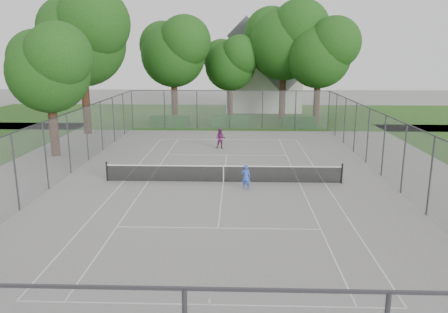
{
  "coord_description": "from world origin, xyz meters",
  "views": [
    {
      "loc": [
        0.78,
        -22.79,
        6.91
      ],
      "look_at": [
        0.0,
        1.0,
        1.2
      ],
      "focal_mm": 35.0,
      "sensor_mm": 36.0,
      "label": 1
    }
  ],
  "objects_px": {
    "house": "(263,74)",
    "woman_player": "(220,138)",
    "girl_player": "(246,177)",
    "tennis_net": "(223,173)"
  },
  "relations": [
    {
      "from": "tennis_net",
      "to": "woman_player",
      "type": "xyz_separation_m",
      "value": [
        -0.5,
        8.53,
        0.24
      ]
    },
    {
      "from": "tennis_net",
      "to": "house",
      "type": "xyz_separation_m",
      "value": [
        3.76,
        30.65,
        3.85
      ]
    },
    {
      "from": "house",
      "to": "woman_player",
      "type": "xyz_separation_m",
      "value": [
        -4.26,
        -22.12,
        -3.61
      ]
    },
    {
      "from": "tennis_net",
      "to": "girl_player",
      "type": "xyz_separation_m",
      "value": [
        1.2,
        -1.2,
        0.14
      ]
    },
    {
      "from": "tennis_net",
      "to": "woman_player",
      "type": "bearing_deg",
      "value": 93.38
    },
    {
      "from": "girl_player",
      "to": "woman_player",
      "type": "distance_m",
      "value": 9.88
    },
    {
      "from": "girl_player",
      "to": "woman_player",
      "type": "relative_size",
      "value": 0.87
    },
    {
      "from": "house",
      "to": "woman_player",
      "type": "height_order",
      "value": "house"
    },
    {
      "from": "house",
      "to": "girl_player",
      "type": "xyz_separation_m",
      "value": [
        -2.55,
        -31.85,
        -3.71
      ]
    },
    {
      "from": "tennis_net",
      "to": "girl_player",
      "type": "distance_m",
      "value": 1.71
    }
  ]
}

